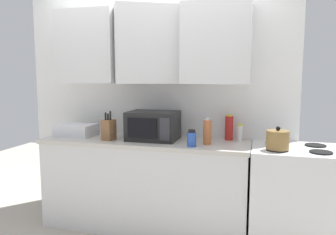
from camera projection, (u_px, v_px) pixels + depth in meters
wall_back_with_cabinets at (152, 72)px, 3.36m from camera, size 2.91×0.59×2.60m
counter_run at (146, 183)px, 3.29m from camera, size 2.04×0.63×0.90m
stove_range at (294, 198)px, 2.89m from camera, size 0.76×0.64×0.91m
kettle at (278, 140)px, 2.73m from camera, size 0.19×0.19×0.19m
microwave at (153, 126)px, 3.20m from camera, size 0.48×0.37×0.28m
dish_rack at (76, 130)px, 3.43m from camera, size 0.38×0.30×0.12m
knife_block at (109, 129)px, 3.19m from camera, size 0.12×0.14×0.29m
bottle_red_sauce at (229, 128)px, 3.19m from camera, size 0.08×0.08×0.25m
bottle_spice_jar at (207, 132)px, 2.97m from camera, size 0.07×0.07×0.24m
bottle_blue_cleaner at (192, 139)px, 2.89m from camera, size 0.08×0.08×0.15m
bottle_white_jar at (240, 133)px, 3.15m from camera, size 0.05×0.05×0.16m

